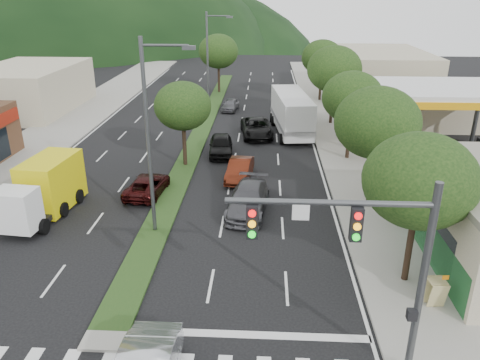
# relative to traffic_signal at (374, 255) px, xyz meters

# --- Properties ---
(ground) EXTENTS (160.00, 160.00, 0.00)m
(ground) POSITION_rel_traffic_signal_xyz_m (-9.03, 1.54, -4.65)
(ground) COLOR black
(ground) RESTS_ON ground
(sidewalk_right) EXTENTS (5.00, 90.00, 0.15)m
(sidewalk_right) POSITION_rel_traffic_signal_xyz_m (3.47, 26.54, -4.57)
(sidewalk_right) COLOR gray
(sidewalk_right) RESTS_ON ground
(sidewalk_left) EXTENTS (6.00, 90.00, 0.15)m
(sidewalk_left) POSITION_rel_traffic_signal_xyz_m (-22.03, 26.54, -4.57)
(sidewalk_left) COLOR gray
(sidewalk_left) RESTS_ON ground
(median) EXTENTS (1.60, 56.00, 0.12)m
(median) POSITION_rel_traffic_signal_xyz_m (-9.03, 29.54, -4.59)
(median) COLOR #1C3C16
(median) RESTS_ON ground
(traffic_signal) EXTENTS (6.12, 0.40, 7.00)m
(traffic_signal) POSITION_rel_traffic_signal_xyz_m (0.00, 0.00, 0.00)
(traffic_signal) COLOR #47494C
(traffic_signal) RESTS_ON ground
(gas_canopy) EXTENTS (12.20, 8.20, 5.25)m
(gas_canopy) POSITION_rel_traffic_signal_xyz_m (9.97, 23.54, 0.00)
(gas_canopy) COLOR silver
(gas_canopy) RESTS_ON ground
(bldg_left_far) EXTENTS (9.00, 14.00, 4.60)m
(bldg_left_far) POSITION_rel_traffic_signal_xyz_m (-28.03, 35.54, -2.35)
(bldg_left_far) COLOR beige
(bldg_left_far) RESTS_ON ground
(bldg_right_far) EXTENTS (10.00, 16.00, 5.20)m
(bldg_right_far) POSITION_rel_traffic_signal_xyz_m (10.47, 45.54, -2.05)
(bldg_right_far) COLOR beige
(bldg_right_far) RESTS_ON ground
(tree_r_a) EXTENTS (4.60, 4.60, 6.63)m
(tree_r_a) POSITION_rel_traffic_signal_xyz_m (2.97, 5.54, 0.17)
(tree_r_a) COLOR black
(tree_r_a) RESTS_ON sidewalk_right
(tree_r_b) EXTENTS (4.80, 4.80, 6.94)m
(tree_r_b) POSITION_rel_traffic_signal_xyz_m (2.97, 13.54, 0.39)
(tree_r_b) COLOR black
(tree_r_b) RESTS_ON sidewalk_right
(tree_r_c) EXTENTS (4.40, 4.40, 6.48)m
(tree_r_c) POSITION_rel_traffic_signal_xyz_m (2.97, 21.54, 0.10)
(tree_r_c) COLOR black
(tree_r_c) RESTS_ON sidewalk_right
(tree_r_d) EXTENTS (5.00, 5.00, 7.17)m
(tree_r_d) POSITION_rel_traffic_signal_xyz_m (2.97, 31.54, 0.54)
(tree_r_d) COLOR black
(tree_r_d) RESTS_ON sidewalk_right
(tree_r_e) EXTENTS (4.60, 4.60, 6.71)m
(tree_r_e) POSITION_rel_traffic_signal_xyz_m (2.97, 41.54, 0.25)
(tree_r_e) COLOR black
(tree_r_e) RESTS_ON sidewalk_right
(tree_med_near) EXTENTS (4.00, 4.00, 6.02)m
(tree_med_near) POSITION_rel_traffic_signal_xyz_m (-9.03, 19.54, -0.22)
(tree_med_near) COLOR black
(tree_med_near) RESTS_ON median
(tree_med_far) EXTENTS (4.80, 4.80, 6.94)m
(tree_med_far) POSITION_rel_traffic_signal_xyz_m (-9.03, 45.54, 0.36)
(tree_med_far) COLOR black
(tree_med_far) RESTS_ON median
(streetlight_near) EXTENTS (2.60, 0.25, 10.00)m
(streetlight_near) POSITION_rel_traffic_signal_xyz_m (-8.82, 9.54, 0.94)
(streetlight_near) COLOR #47494C
(streetlight_near) RESTS_ON ground
(streetlight_mid) EXTENTS (2.60, 0.25, 10.00)m
(streetlight_mid) POSITION_rel_traffic_signal_xyz_m (-8.82, 34.54, 0.94)
(streetlight_mid) COLOR #47494C
(streetlight_mid) RESTS_ON ground
(suv_maroon) EXTENTS (2.40, 4.56, 1.22)m
(suv_maroon) POSITION_rel_traffic_signal_xyz_m (-10.56, 14.31, -4.03)
(suv_maroon) COLOR black
(suv_maroon) RESTS_ON ground
(car_queue_a) EXTENTS (2.15, 4.59, 1.52)m
(car_queue_a) POSITION_rel_traffic_signal_xyz_m (-6.66, 22.17, -3.88)
(car_queue_a) COLOR black
(car_queue_a) RESTS_ON ground
(car_queue_b) EXTENTS (2.66, 5.39, 1.51)m
(car_queue_b) POSITION_rel_traffic_signal_xyz_m (-4.18, 12.17, -3.89)
(car_queue_b) COLOR #49484D
(car_queue_b) RESTS_ON ground
(car_queue_c) EXTENTS (1.88, 4.25, 1.36)m
(car_queue_c) POSITION_rel_traffic_signal_xyz_m (-4.92, 17.17, -3.97)
(car_queue_c) COLOR #4B190C
(car_queue_c) RESTS_ON ground
(car_queue_d) EXTENTS (3.15, 5.67, 1.50)m
(car_queue_d) POSITION_rel_traffic_signal_xyz_m (-4.00, 27.17, -3.89)
(car_queue_d) COLOR black
(car_queue_d) RESTS_ON ground
(car_queue_e) EXTENTS (1.91, 3.75, 1.22)m
(car_queue_e) POSITION_rel_traffic_signal_xyz_m (-6.96, 36.42, -4.03)
(car_queue_e) COLOR #535258
(car_queue_e) RESTS_ON ground
(box_truck) EXTENTS (2.91, 6.41, 3.07)m
(box_truck) POSITION_rel_traffic_signal_xyz_m (-15.63, 11.39, -3.19)
(box_truck) COLOR white
(box_truck) RESTS_ON ground
(motorhome) EXTENTS (3.72, 9.29, 3.47)m
(motorhome) POSITION_rel_traffic_signal_xyz_m (-0.96, 28.43, -2.79)
(motorhome) COLOR silver
(motorhome) RESTS_ON ground
(a_frame_sign) EXTENTS (0.75, 0.84, 1.55)m
(a_frame_sign) POSITION_rel_traffic_signal_xyz_m (3.65, 3.76, -3.81)
(a_frame_sign) COLOR tan
(a_frame_sign) RESTS_ON sidewalk_right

